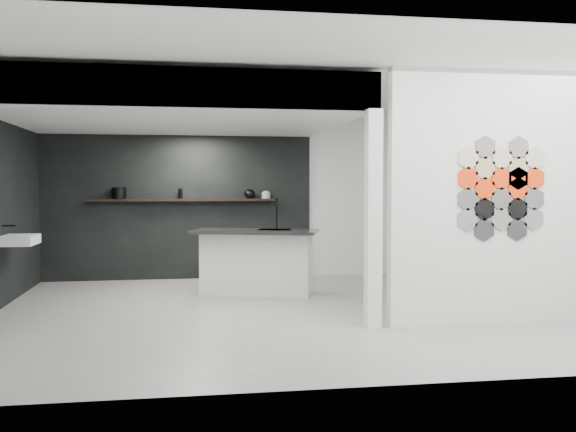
# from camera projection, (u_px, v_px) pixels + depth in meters

# --- Properties ---
(floor) EXTENTS (7.00, 6.00, 0.01)m
(floor) POSITION_uv_depth(u_px,v_px,m) (284.00, 312.00, 7.82)
(floor) COLOR gray
(partition_panel) EXTENTS (2.45, 0.15, 2.80)m
(partition_panel) POSITION_uv_depth(u_px,v_px,m) (495.00, 198.00, 7.12)
(partition_panel) COLOR silver
(partition_panel) RESTS_ON floor
(bay_clad_back) EXTENTS (4.40, 0.04, 2.35)m
(bay_clad_back) POSITION_uv_depth(u_px,v_px,m) (177.00, 207.00, 10.48)
(bay_clad_back) COLOR black
(bay_clad_back) RESTS_ON floor
(bay_clad_left) EXTENTS (0.04, 4.00, 2.35)m
(bay_clad_left) POSITION_uv_depth(u_px,v_px,m) (4.00, 214.00, 8.19)
(bay_clad_left) COLOR black
(bay_clad_left) RESTS_ON floor
(bulkhead) EXTENTS (4.40, 4.00, 0.40)m
(bulkhead) POSITION_uv_depth(u_px,v_px,m) (175.00, 109.00, 8.47)
(bulkhead) COLOR silver
(bulkhead) RESTS_ON corner_column
(corner_column) EXTENTS (0.16, 0.16, 2.35)m
(corner_column) POSITION_uv_depth(u_px,v_px,m) (373.00, 219.00, 6.90)
(corner_column) COLOR silver
(corner_column) RESTS_ON floor
(fascia_beam) EXTENTS (4.40, 0.16, 0.40)m
(fascia_beam) POSITION_uv_depth(u_px,v_px,m) (173.00, 87.00, 6.58)
(fascia_beam) COLOR silver
(fascia_beam) RESTS_ON corner_column
(wall_basin) EXTENTS (0.40, 0.60, 0.12)m
(wall_basin) POSITION_uv_depth(u_px,v_px,m) (19.00, 240.00, 8.04)
(wall_basin) COLOR silver
(wall_basin) RESTS_ON bay_clad_left
(display_shelf) EXTENTS (3.00, 0.15, 0.04)m
(display_shelf) POSITION_uv_depth(u_px,v_px,m) (184.00, 200.00, 10.38)
(display_shelf) COLOR black
(display_shelf) RESTS_ON bay_clad_back
(kitchen_island) EXTENTS (1.87, 1.24, 1.39)m
(kitchen_island) POSITION_uv_depth(u_px,v_px,m) (257.00, 261.00, 9.06)
(kitchen_island) COLOR silver
(kitchen_island) RESTS_ON floor
(stockpot) EXTENTS (0.26, 0.26, 0.18)m
(stockpot) POSITION_uv_depth(u_px,v_px,m) (119.00, 193.00, 10.22)
(stockpot) COLOR black
(stockpot) RESTS_ON display_shelf
(kettle) EXTENTS (0.24, 0.24, 0.15)m
(kettle) POSITION_uv_depth(u_px,v_px,m) (250.00, 194.00, 10.55)
(kettle) COLOR black
(kettle) RESTS_ON display_shelf
(glass_bowl) EXTENTS (0.19, 0.19, 0.10)m
(glass_bowl) POSITION_uv_depth(u_px,v_px,m) (266.00, 195.00, 10.60)
(glass_bowl) COLOR gray
(glass_bowl) RESTS_ON display_shelf
(glass_vase) EXTENTS (0.10, 0.10, 0.12)m
(glass_vase) POSITION_uv_depth(u_px,v_px,m) (266.00, 195.00, 10.60)
(glass_vase) COLOR gray
(glass_vase) RESTS_ON display_shelf
(bottle_dark) EXTENTS (0.08, 0.08, 0.17)m
(bottle_dark) POSITION_uv_depth(u_px,v_px,m) (180.00, 194.00, 10.37)
(bottle_dark) COLOR black
(bottle_dark) RESTS_ON display_shelf
(utensil_cup) EXTENTS (0.07, 0.07, 0.09)m
(utensil_cup) POSITION_uv_depth(u_px,v_px,m) (119.00, 196.00, 10.22)
(utensil_cup) COLOR black
(utensil_cup) RESTS_ON display_shelf
(hex_tile_cluster) EXTENTS (1.04, 0.02, 1.16)m
(hex_tile_cluster) POSITION_uv_depth(u_px,v_px,m) (502.00, 188.00, 7.03)
(hex_tile_cluster) COLOR silver
(hex_tile_cluster) RESTS_ON partition_panel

